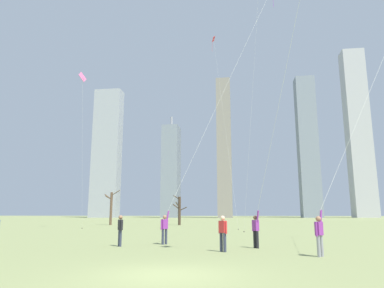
% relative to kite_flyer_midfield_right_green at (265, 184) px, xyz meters
% --- Properties ---
extents(ground_plane, '(400.00, 400.00, 0.00)m').
position_rel_kite_flyer_midfield_right_green_xyz_m(ground_plane, '(-3.44, -7.25, -3.14)').
color(ground_plane, '#848E56').
extents(kite_flyer_midfield_right_green, '(3.95, 8.58, 19.01)m').
position_rel_kite_flyer_midfield_right_green_xyz_m(kite_flyer_midfield_right_green, '(0.00, 0.00, 0.00)').
color(kite_flyer_midfield_right_green, black).
rests_on(kite_flyer_midfield_right_green, ground).
extents(kite_flyer_foreground_left_white, '(10.21, 4.93, 19.90)m').
position_rel_kite_flyer_midfield_right_green_xyz_m(kite_flyer_foreground_left_white, '(3.85, -1.39, 1.54)').
color(kite_flyer_foreground_left_white, gray).
rests_on(kite_flyer_foreground_left_white, ground).
extents(kite_flyer_midfield_left_purple, '(8.01, 4.28, 19.03)m').
position_rel_kite_flyer_midfield_right_green_xyz_m(kite_flyer_midfield_left_purple, '(-4.43, 3.10, 0.37)').
color(kite_flyer_midfield_left_purple, '#33384C').
rests_on(kite_flyer_midfield_left_purple, ground).
extents(bystander_strolling_midfield, '(0.41, 0.37, 1.62)m').
position_rel_kite_flyer_midfield_right_green_xyz_m(bystander_strolling_midfield, '(-2.05, -0.94, -2.24)').
color(bystander_strolling_midfield, '#33384C').
rests_on(bystander_strolling_midfield, ground).
extents(bystander_far_off_by_trees, '(0.35, 0.45, 1.62)m').
position_rel_kite_flyer_midfield_right_green_xyz_m(bystander_far_off_by_trees, '(-7.60, 1.03, -2.24)').
color(bystander_far_off_by_trees, '#33384C').
rests_on(bystander_far_off_by_trees, ground).
extents(distant_kite_low_near_trees_red, '(3.02, 7.15, 25.98)m').
position_rel_kite_flyer_midfield_right_green_xyz_m(distant_kite_low_near_trees_red, '(-3.80, 26.96, 19.95)').
color(distant_kite_low_near_trees_red, red).
rests_on(distant_kite_low_near_trees_red, ground).
extents(distant_kite_drifting_right_pink, '(0.44, 2.78, 17.98)m').
position_rel_kite_flyer_midfield_right_green_xyz_m(distant_kite_drifting_right_pink, '(-18.94, 19.45, 13.16)').
color(distant_kite_drifting_right_pink, pink).
rests_on(distant_kite_drifting_right_pink, ground).
extents(bare_tree_rightmost, '(2.23, 2.66, 4.34)m').
position_rel_kite_flyer_midfield_right_green_xyz_m(bare_tree_rightmost, '(-9.75, 33.94, -0.97)').
color(bare_tree_rightmost, '#423326').
rests_on(bare_tree_rightmost, ground).
extents(bare_tree_right_of_center, '(3.12, 2.16, 5.05)m').
position_rel_kite_flyer_midfield_right_green_xyz_m(bare_tree_right_of_center, '(-19.84, 33.17, -0.53)').
color(bare_tree_right_of_center, brown).
rests_on(bare_tree_right_of_center, ground).
extents(skyline_tall_tower, '(10.31, 5.59, 49.28)m').
position_rel_kite_flyer_midfield_right_green_xyz_m(skyline_tall_tower, '(-50.59, 110.66, 21.50)').
color(skyline_tall_tower, '#9EA3AD').
rests_on(skyline_tall_tower, ground).
extents(skyline_short_annex, '(5.26, 9.12, 51.80)m').
position_rel_kite_flyer_midfield_right_green_xyz_m(skyline_short_annex, '(-5.61, 112.76, 22.76)').
color(skyline_short_annex, gray).
rests_on(skyline_short_annex, ground).
extents(skyline_wide_slab, '(8.21, 6.54, 65.55)m').
position_rel_kite_flyer_midfield_right_green_xyz_m(skyline_wide_slab, '(45.67, 121.77, 29.63)').
color(skyline_wide_slab, '#B2B2B7').
rests_on(skyline_wide_slab, ground).
extents(skyline_slender_spire, '(6.25, 8.95, 39.36)m').
position_rel_kite_flyer_midfield_right_green_xyz_m(skyline_slender_spire, '(-26.46, 116.17, 14.48)').
color(skyline_slender_spire, gray).
rests_on(skyline_slender_spire, ground).
extents(skyline_squat_block, '(7.12, 6.38, 53.76)m').
position_rel_kite_flyer_midfield_right_green_xyz_m(skyline_squat_block, '(25.80, 118.21, 23.73)').
color(skyline_squat_block, gray).
rests_on(skyline_squat_block, ground).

